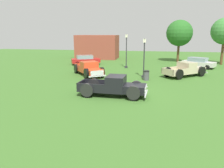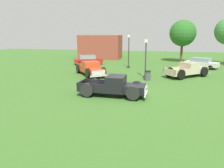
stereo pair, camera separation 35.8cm
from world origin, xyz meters
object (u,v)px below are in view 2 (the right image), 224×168
object	(u,v)px
sedan_distant_b	(201,63)
pickup_truck_behind_right	(189,70)
lamp_post_near	(129,50)
oak_tree_west	(183,33)
lamp_post_far	(146,57)
trash_can	(148,75)
pickup_truck_foreground	(117,87)
sedan_distant_a	(88,60)
pickup_truck_behind_left	(91,69)

from	to	relation	value
sedan_distant_b	pickup_truck_behind_right	bearing A→B (deg)	-109.50
pickup_truck_behind_right	lamp_post_near	distance (m)	8.45
sedan_distant_b	oak_tree_west	world-z (taller)	oak_tree_west
lamp_post_near	lamp_post_far	size ratio (longest dim) A/B	1.09
lamp_post_near	lamp_post_far	xyz separation A→B (m)	(2.59, -6.05, -0.18)
pickup_truck_behind_right	lamp_post_near	xyz separation A→B (m)	(-7.04, 4.40, 1.56)
lamp_post_near	trash_can	world-z (taller)	lamp_post_near
lamp_post_near	oak_tree_west	size ratio (longest dim) A/B	0.68
oak_tree_west	sedan_distant_b	bearing A→B (deg)	-69.91
oak_tree_west	pickup_truck_foreground	bearing A→B (deg)	-106.40
sedan_distant_b	oak_tree_west	bearing A→B (deg)	110.09
lamp_post_near	trash_can	size ratio (longest dim) A/B	4.59
trash_can	sedan_distant_b	bearing A→B (deg)	55.07
lamp_post_far	oak_tree_west	bearing A→B (deg)	71.37
sedan_distant_a	oak_tree_west	size ratio (longest dim) A/B	0.67
pickup_truck_behind_right	trash_can	xyz separation A→B (m)	(-4.14, -2.81, -0.24)
sedan_distant_a	lamp_post_far	xyz separation A→B (m)	(8.80, -8.07, 1.40)
sedan_distant_a	lamp_post_near	xyz separation A→B (m)	(6.21, -2.02, 1.58)
pickup_truck_foreground	pickup_truck_behind_right	world-z (taller)	pickup_truck_behind_right
sedan_distant_a	oak_tree_west	xyz separation A→B (m)	(13.40, 5.59, 3.72)
sedan_distant_b	trash_can	xyz separation A→B (m)	(-6.37, -9.12, -0.23)
pickup_truck_behind_left	lamp_post_far	xyz separation A→B (m)	(5.74, 0.06, 1.37)
pickup_truck_behind_left	trash_can	xyz separation A→B (m)	(6.06, -1.09, -0.25)
lamp_post_near	sedan_distant_a	bearing A→B (deg)	161.98
trash_can	oak_tree_west	size ratio (longest dim) A/B	0.15
pickup_truck_behind_left	trash_can	size ratio (longest dim) A/B	5.32
pickup_truck_behind_right	sedan_distant_a	world-z (taller)	pickup_truck_behind_right
oak_tree_west	lamp_post_far	bearing A→B (deg)	-108.63
pickup_truck_behind_right	lamp_post_far	xyz separation A→B (m)	(-4.45, -1.65, 1.38)
pickup_truck_behind_left	sedan_distant_b	world-z (taller)	pickup_truck_behind_left
pickup_truck_foreground	lamp_post_far	size ratio (longest dim) A/B	1.25
lamp_post_far	oak_tree_west	distance (m)	14.60
sedan_distant_a	oak_tree_west	bearing A→B (deg)	22.64
pickup_truck_foreground	trash_can	distance (m)	6.32
lamp_post_near	trash_can	distance (m)	7.98
lamp_post_far	pickup_truck_behind_right	bearing A→B (deg)	20.37
pickup_truck_behind_left	oak_tree_west	bearing A→B (deg)	52.99
sedan_distant_b	lamp_post_far	world-z (taller)	lamp_post_far
pickup_truck_behind_left	lamp_post_near	xyz separation A→B (m)	(3.15, 6.11, 1.55)
pickup_truck_foreground	pickup_truck_behind_right	xyz separation A→B (m)	(5.99, 8.85, 0.00)
sedan_distant_a	pickup_truck_foreground	bearing A→B (deg)	-64.55
lamp_post_near	oak_tree_west	distance (m)	10.69
sedan_distant_b	sedan_distant_a	bearing A→B (deg)	179.60
pickup_truck_foreground	lamp_post_near	size ratio (longest dim) A/B	1.15
lamp_post_far	sedan_distant_a	bearing A→B (deg)	137.47
sedan_distant_b	lamp_post_near	world-z (taller)	lamp_post_near
pickup_truck_behind_left	sedan_distant_a	bearing A→B (deg)	110.61
sedan_distant_b	lamp_post_near	xyz separation A→B (m)	(-9.28, -1.91, 1.58)
lamp_post_far	lamp_post_near	bearing A→B (deg)	113.17
sedan_distant_a	lamp_post_far	size ratio (longest dim) A/B	1.08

